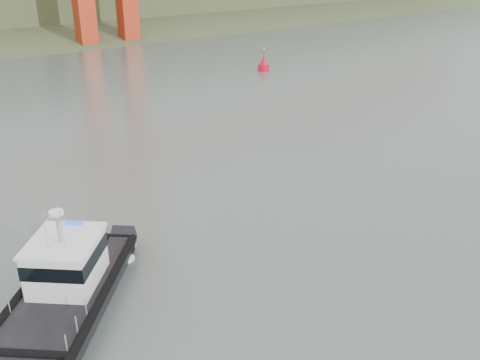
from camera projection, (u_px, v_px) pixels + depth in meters
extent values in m
plane|color=#51605A|center=(318.00, 274.00, 28.41)|extent=(400.00, 400.00, 0.00)
cube|color=black|center=(41.00, 297.00, 25.91)|extent=(7.99, 8.87, 1.17)
cube|color=black|center=(94.00, 299.00, 25.73)|extent=(7.99, 8.87, 1.17)
cube|color=black|center=(62.00, 296.00, 25.19)|extent=(9.00, 9.50, 0.24)
cube|color=white|center=(67.00, 262.00, 25.58)|extent=(4.50, 4.55, 2.23)
cube|color=black|center=(65.00, 255.00, 25.42)|extent=(4.58, 4.63, 0.73)
cube|color=white|center=(63.00, 241.00, 25.10)|extent=(4.77, 4.83, 0.16)
cylinder|color=#9CA0A5|center=(59.00, 229.00, 24.52)|extent=(0.16, 0.16, 1.75)
cylinder|color=white|center=(56.00, 213.00, 24.19)|extent=(0.68, 0.68, 0.17)
cylinder|color=red|center=(264.00, 68.00, 74.90)|extent=(1.60, 1.60, 1.07)
cone|color=red|center=(264.00, 61.00, 74.48)|extent=(1.25, 1.25, 1.60)
cylinder|color=red|center=(264.00, 53.00, 74.05)|extent=(0.14, 0.14, 0.89)
sphere|color=#E5D87F|center=(264.00, 49.00, 73.83)|extent=(0.27, 0.27, 0.27)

